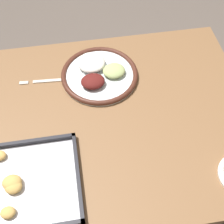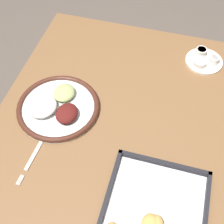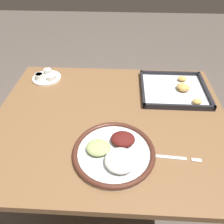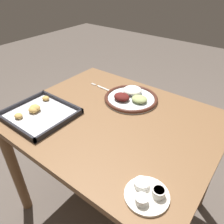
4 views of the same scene
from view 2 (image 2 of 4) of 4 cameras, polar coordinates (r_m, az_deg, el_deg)
name	(u,v)px [view 2 (image 2 of 4)]	position (r m, az deg, el deg)	size (l,w,h in m)	color
ground_plane	(112,193)	(1.78, 0.06, -14.65)	(8.00, 8.00, 0.00)	#564C44
dining_table	(112,133)	(1.23, 0.09, -3.92)	(1.02, 0.83, 0.74)	brown
dinner_plate	(57,107)	(1.15, -9.98, 0.98)	(0.30, 0.30, 0.05)	silver
fork	(35,153)	(1.07, -13.89, -7.33)	(0.21, 0.03, 0.00)	silver
saucer_plate	(204,60)	(1.35, 16.47, 9.15)	(0.15, 0.15, 0.04)	white
baking_tray	(154,214)	(0.96, 7.66, -17.99)	(0.32, 0.30, 0.04)	black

